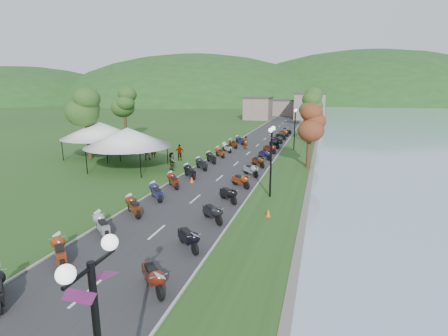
% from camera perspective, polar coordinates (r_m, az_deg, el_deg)
% --- Properties ---
extents(road, '(7.00, 120.00, 0.02)m').
position_cam_1_polar(road, '(47.49, 5.50, 3.71)').
color(road, '#2E2E30').
rests_on(road, ground).
extents(hills_backdrop, '(360.00, 120.00, 76.00)m').
position_cam_1_polar(hills_backdrop, '(206.41, 13.79, 10.67)').
color(hills_backdrop, '#285621').
rests_on(hills_backdrop, ground).
extents(far_building, '(18.00, 16.00, 5.00)m').
position_cam_1_polar(far_building, '(91.83, 9.50, 9.72)').
color(far_building, gray).
rests_on(far_building, ground).
extents(moto_row_left, '(2.60, 49.55, 1.10)m').
position_cam_1_polar(moto_row_left, '(26.34, -9.50, -2.94)').
color(moto_row_left, '#331411').
rests_on(moto_row_left, ground).
extents(moto_row_right, '(2.60, 50.78, 1.10)m').
position_cam_1_polar(moto_row_right, '(36.46, 6.12, 1.67)').
color(moto_row_right, '#331411').
rests_on(moto_row_right, ground).
extents(vendor_tent_main, '(5.48, 5.48, 4.00)m').
position_cam_1_polar(vendor_tent_main, '(34.57, -15.32, 3.09)').
color(vendor_tent_main, white).
rests_on(vendor_tent_main, ground).
extents(vendor_tent_side, '(5.48, 5.48, 4.00)m').
position_cam_1_polar(vendor_tent_side, '(41.48, -19.66, 4.41)').
color(vendor_tent_side, white).
rests_on(vendor_tent_side, ground).
extents(tree_park_left, '(3.33, 3.33, 9.25)m').
position_cam_1_polar(tree_park_left, '(40.88, -21.52, 7.85)').
color(tree_park_left, '#366023').
rests_on(tree_park_left, ground).
extents(tree_lakeside, '(2.43, 2.43, 6.74)m').
position_cam_1_polar(tree_lakeside, '(34.83, 13.82, 5.53)').
color(tree_lakeside, '#366023').
rests_on(tree_lakeside, ground).
extents(pedestrian_a, '(0.77, 0.71, 1.71)m').
position_cam_1_polar(pedestrian_a, '(39.87, -11.41, 1.67)').
color(pedestrian_a, slate).
rests_on(pedestrian_a, ground).
extents(pedestrian_b, '(1.00, 0.80, 1.82)m').
position_cam_1_polar(pedestrian_b, '(38.90, -12.47, 1.33)').
color(pedestrian_b, slate).
rests_on(pedestrian_b, ground).
extents(pedestrian_c, '(0.97, 1.20, 1.74)m').
position_cam_1_polar(pedestrian_c, '(42.26, -14.91, 2.13)').
color(pedestrian_c, slate).
rests_on(pedestrian_c, ground).
extents(traffic_cone_near, '(0.36, 0.36, 0.56)m').
position_cam_1_polar(traffic_cone_near, '(20.72, -19.12, -8.83)').
color(traffic_cone_near, '#F2590C').
rests_on(traffic_cone_near, ground).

